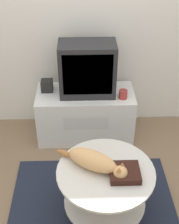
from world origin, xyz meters
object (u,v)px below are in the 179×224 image
Objects in this scene: tv at (87,69)px; dvd_box at (125,173)px; speaker at (47,86)px; cat at (95,161)px.

dvd_box is at bearing -77.71° from tv.
cat is (0.44, -1.10, -0.01)m from speaker.
cat is (0.03, -1.04, -0.22)m from tv.
dvd_box is (0.24, -1.12, -0.26)m from tv.
tv is 4.73× the size of speaker.
speaker is 1.19m from cat.
tv is at bearing 102.29° from dvd_box.
speaker is 0.52× the size of dvd_box.
cat reaches higher than speaker.
cat is at bearing -88.38° from tv.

